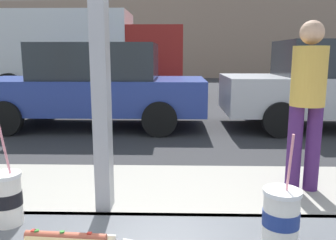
# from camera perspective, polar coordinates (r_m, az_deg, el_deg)

# --- Properties ---
(ground_plane) EXTENTS (60.00, 60.00, 0.00)m
(ground_plane) POSITION_cam_1_polar(r_m,az_deg,el_deg) (9.18, -0.11, 1.45)
(ground_plane) COLOR #2D2D30
(sidewalk_strip) EXTENTS (16.00, 2.80, 0.14)m
(sidewalk_strip) POSITION_cam_1_polar(r_m,az_deg,el_deg) (3.01, -3.58, -16.99)
(sidewalk_strip) COLOR #9E998E
(sidewalk_strip) RESTS_ON ground
(building_facade_far) EXTENTS (28.00, 1.20, 4.74)m
(building_facade_far) POSITION_cam_1_polar(r_m,az_deg,el_deg) (22.79, 0.85, 12.91)
(building_facade_far) COLOR gray
(building_facade_far) RESTS_ON ground
(soda_cup_left) EXTENTS (0.09, 0.09, 0.32)m
(soda_cup_left) POSITION_cam_1_polar(r_m,az_deg,el_deg) (1.22, -24.76, -11.44)
(soda_cup_left) COLOR silver
(soda_cup_left) RESTS_ON window_counter
(soda_cup_right) EXTENTS (0.10, 0.10, 0.32)m
(soda_cup_right) POSITION_cam_1_polar(r_m,az_deg,el_deg) (1.04, 17.91, -14.82)
(soda_cup_right) COLOR silver
(soda_cup_right) RESTS_ON window_counter
(parked_car_blue) EXTENTS (4.54, 1.99, 1.68)m
(parked_car_blue) POSITION_cam_1_polar(r_m,az_deg,el_deg) (7.31, -11.92, 5.61)
(parked_car_blue) COLOR #283D93
(parked_car_blue) RESTS_ON ground
(box_truck) EXTENTS (7.02, 2.44, 2.82)m
(box_truck) POSITION_cam_1_polar(r_m,az_deg,el_deg) (12.30, -15.12, 10.73)
(box_truck) COLOR silver
(box_truck) RESTS_ON ground
(pedestrian) EXTENTS (0.32, 0.32, 1.63)m
(pedestrian) POSITION_cam_1_polar(r_m,az_deg,el_deg) (3.58, 21.77, 3.64)
(pedestrian) COLOR #412059
(pedestrian) RESTS_ON sidewalk_strip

